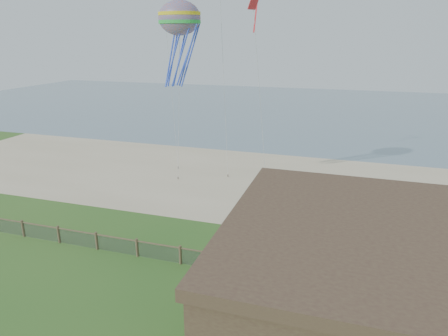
{
  "coord_description": "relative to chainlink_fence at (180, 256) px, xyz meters",
  "views": [
    {
      "loc": [
        9.09,
        -13.93,
        13.38
      ],
      "look_at": [
        2.2,
        8.0,
        5.87
      ],
      "focal_mm": 32.0,
      "sensor_mm": 36.0,
      "label": 1
    }
  ],
  "objects": [
    {
      "name": "motel_deck",
      "position": [
        13.0,
        -1.0,
        -0.3
      ],
      "size": [
        15.0,
        2.0,
        0.5
      ],
      "primitive_type": "cube",
      "color": "brown",
      "rests_on": "ground"
    },
    {
      "name": "sand_beach",
      "position": [
        0.0,
        16.0,
        -0.55
      ],
      "size": [
        72.0,
        20.0,
        0.02
      ],
      "primitive_type": "cube",
      "color": "tan",
      "rests_on": "ground"
    },
    {
      "name": "picnic_table",
      "position": [
        5.04,
        -3.13,
        -0.13
      ],
      "size": [
        2.02,
        1.55,
        0.84
      ],
      "primitive_type": null,
      "rotation": [
        0.0,
        0.0,
        -0.02
      ],
      "color": "brown",
      "rests_on": "ground"
    },
    {
      "name": "ground",
      "position": [
        0.0,
        -6.0,
        -0.55
      ],
      "size": [
        160.0,
        160.0,
        0.0
      ],
      "primitive_type": "plane",
      "color": "#2D5E20",
      "rests_on": "ground"
    },
    {
      "name": "ocean",
      "position": [
        0.0,
        60.0,
        -0.55
      ],
      "size": [
        160.0,
        68.0,
        0.02
      ],
      "primitive_type": "cube",
      "color": "slate",
      "rests_on": "ground"
    },
    {
      "name": "octopus_kite",
      "position": [
        -4.47,
        11.35,
        12.48
      ],
      "size": [
        4.15,
        3.5,
        7.28
      ],
      "primitive_type": null,
      "rotation": [
        0.0,
        0.0,
        0.32
      ],
      "color": "#D95622"
    },
    {
      "name": "kite_red",
      "position": [
        2.34,
        8.21,
        14.56
      ],
      "size": [
        1.77,
        1.54,
        2.14
      ],
      "primitive_type": null,
      "rotation": [
        0.44,
        0.0,
        1.1
      ],
      "color": "red"
    },
    {
      "name": "chainlink_fence",
      "position": [
        0.0,
        0.0,
        0.0
      ],
      "size": [
        36.2,
        0.2,
        1.25
      ],
      "primitive_type": null,
      "color": "brown",
      "rests_on": "ground"
    }
  ]
}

